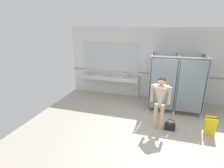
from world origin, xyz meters
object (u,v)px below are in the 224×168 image
Objects in this scene: person_standing at (160,97)px; wet_floor_sign at (210,126)px; handbag at (170,126)px; soap_dispenser at (125,74)px.

wet_floor_sign is at bearing 1.58° from person_standing.
wet_floor_sign is (1.39, 0.04, -0.72)m from person_standing.
wet_floor_sign reaches higher than handbag.
soap_dispenser is at bearing 129.30° from handbag.
handbag is 1.81× the size of soap_dispenser.
soap_dispenser is (-1.87, 2.28, 0.85)m from handbag.
soap_dispenser is (-1.53, 2.31, -0.04)m from person_standing.
handbag is at bearing 4.78° from person_standing.
person_standing reaches higher than handbag.
person_standing is 4.57× the size of handbag.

